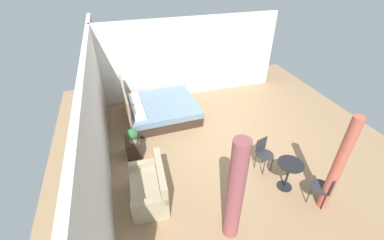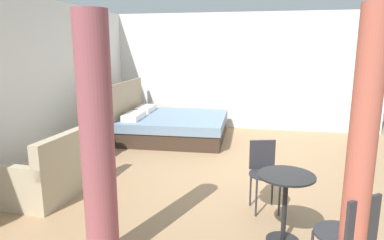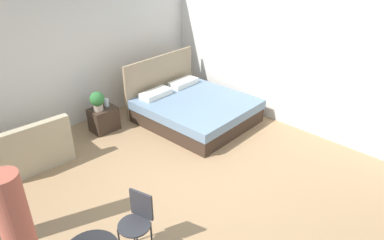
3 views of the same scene
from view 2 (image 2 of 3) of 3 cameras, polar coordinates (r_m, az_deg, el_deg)
ground_plane at (r=5.80m, az=6.38°, el=-8.05°), size 8.98×9.33×0.02m
wall_back at (r=6.55m, az=-22.19°, el=5.94°), size 8.98×0.12×2.75m
wall_right at (r=8.45m, az=8.52°, el=7.89°), size 0.12×6.33×2.75m
bed at (r=7.55m, az=-3.50°, el=-0.91°), size 2.06×2.27×1.22m
couch at (r=5.09m, az=-21.98°, el=-8.09°), size 1.30×0.81×0.87m
nightstand at (r=6.48m, az=-15.75°, el=-3.90°), size 0.53×0.40×0.49m
potted_plant at (r=6.28m, az=-16.26°, el=-0.08°), size 0.29×0.29×0.39m
vase at (r=6.52m, az=-15.65°, el=-0.87°), size 0.09×0.09×0.16m
balcony_table at (r=3.67m, az=15.14°, el=-12.04°), size 0.57×0.57×0.73m
cafe_chair_near_window at (r=4.35m, az=11.78°, el=-7.72°), size 0.49×0.49×0.85m
cafe_chair_near_couch at (r=3.19m, az=24.65°, el=-16.38°), size 0.61×0.61×0.85m
curtain_left at (r=2.91m, az=26.08°, el=-5.97°), size 0.21×0.21×2.28m
curtain_right at (r=3.14m, az=-15.35°, el=-3.87°), size 0.30×0.30×2.28m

